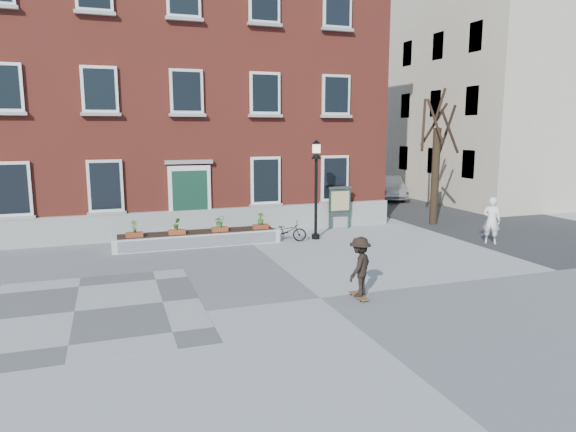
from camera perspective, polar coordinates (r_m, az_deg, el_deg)
name	(u,v)px	position (r m, az deg, el deg)	size (l,w,h in m)	color
ground	(320,298)	(13.57, 3.60, -9.08)	(100.00, 100.00, 0.00)	#969699
checker_patch	(74,312)	(13.59, -22.64, -9.78)	(6.00, 6.00, 0.01)	#545456
bicycle	(287,231)	(20.08, -0.17, -1.68)	(0.54, 1.54, 0.81)	black
parked_car	(388,187)	(32.77, 11.04, 3.14)	(1.56, 4.47, 1.47)	#A8AAAC
bystander	(491,220)	(21.05, 21.67, -0.46)	(0.66, 0.43, 1.81)	white
brick_building	(171,88)	(26.06, -12.87, 13.71)	(18.40, 10.85, 12.60)	maroon
planter_assembly	(198,237)	(19.67, -9.94, -2.36)	(6.20, 1.12, 1.15)	silver
bare_tree	(436,164)	(24.34, 16.10, 5.60)	(1.83, 1.83, 6.16)	#312415
side_street	(447,91)	(39.19, 17.29, 13.14)	(15.20, 36.00, 14.50)	#37383A
lamp_post	(316,176)	(20.24, 3.14, 4.50)	(0.40, 0.40, 3.93)	black
notice_board	(340,200)	(22.55, 5.77, 1.73)	(1.10, 0.16, 1.87)	#1A3426
skateboarder	(360,267)	(13.41, 7.97, -5.60)	(1.13, 1.09, 1.63)	brown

